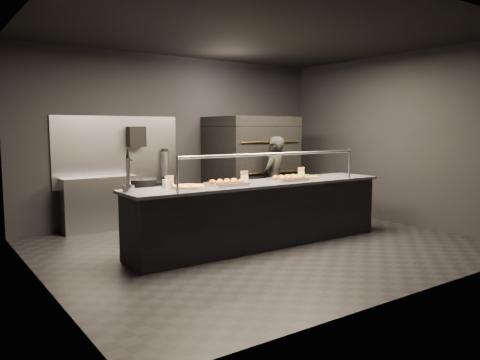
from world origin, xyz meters
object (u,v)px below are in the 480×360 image
at_px(beer_tap, 128,179).
at_px(worker, 274,181).
at_px(towel_dispenser, 136,137).
at_px(trash_bin, 142,203).
at_px(service_counter, 261,214).
at_px(pizza_oven, 251,167).
at_px(prep_shelf, 99,204).
at_px(slider_tray_b, 288,178).
at_px(slider_tray_a, 227,183).
at_px(fire_extinguisher, 165,164).
at_px(round_pizza, 189,187).
at_px(square_pizza, 301,177).

xyz_separation_m(beer_tap, worker, (3.01, 0.92, -0.30)).
bearing_deg(towel_dispenser, trash_bin, -90.00).
xyz_separation_m(service_counter, pizza_oven, (1.20, 1.90, 0.50)).
relative_size(pizza_oven, prep_shelf, 1.59).
height_order(prep_shelf, worker, worker).
height_order(towel_dispenser, worker, towel_dispenser).
bearing_deg(beer_tap, towel_dispenser, 65.25).
xyz_separation_m(towel_dispenser, worker, (1.96, -1.36, -0.77)).
bearing_deg(slider_tray_b, trash_bin, 121.40).
bearing_deg(beer_tap, trash_bin, 63.11).
bearing_deg(pizza_oven, slider_tray_b, -110.80).
bearing_deg(prep_shelf, slider_tray_a, -66.77).
xyz_separation_m(towel_dispenser, fire_extinguisher, (0.55, 0.01, -0.49)).
distance_m(service_counter, pizza_oven, 2.30).
relative_size(prep_shelf, slider_tray_b, 2.12).
height_order(prep_shelf, trash_bin, prep_shelf).
xyz_separation_m(towel_dispenser, trash_bin, (0.00, -0.21, -1.14)).
bearing_deg(trash_bin, slider_tray_a, -82.21).
bearing_deg(round_pizza, square_pizza, 1.61).
relative_size(fire_extinguisher, worker, 0.33).
height_order(towel_dispenser, trash_bin, towel_dispenser).
height_order(service_counter, slider_tray_a, service_counter).
bearing_deg(pizza_oven, towel_dispenser, 166.86).
bearing_deg(trash_bin, prep_shelf, 168.89).
distance_m(service_counter, slider_tray_a, 0.77).
relative_size(service_counter, round_pizza, 8.49).
relative_size(pizza_oven, beer_tap, 3.43).
xyz_separation_m(prep_shelf, fire_extinguisher, (1.25, 0.08, 0.61)).
distance_m(slider_tray_b, square_pizza, 0.42).
xyz_separation_m(prep_shelf, towel_dispenser, (0.70, 0.07, 1.10)).
xyz_separation_m(trash_bin, worker, (1.96, -1.15, 0.36)).
distance_m(pizza_oven, beer_tap, 3.62).
relative_size(service_counter, fire_extinguisher, 8.12).
height_order(beer_tap, slider_tray_b, beer_tap).
xyz_separation_m(fire_extinguisher, slider_tray_a, (-0.25, -2.41, -0.11)).
distance_m(towel_dispenser, fire_extinguisher, 0.74).
bearing_deg(square_pizza, round_pizza, -178.39).
distance_m(towel_dispenser, worker, 2.51).
bearing_deg(round_pizza, fire_extinguisher, 70.98).
height_order(round_pizza, worker, worker).
bearing_deg(square_pizza, towel_dispenser, 127.38).
bearing_deg(worker, beer_tap, -8.89).
relative_size(slider_tray_a, worker, 0.33).
distance_m(prep_shelf, slider_tray_a, 2.58).
bearing_deg(trash_bin, service_counter, -67.60).
bearing_deg(round_pizza, pizza_oven, 38.17).
bearing_deg(slider_tray_a, service_counter, 0.84).
bearing_deg(slider_tray_a, pizza_oven, 46.68).
height_order(towel_dispenser, slider_tray_a, towel_dispenser).
relative_size(fire_extinguisher, slider_tray_a, 0.99).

